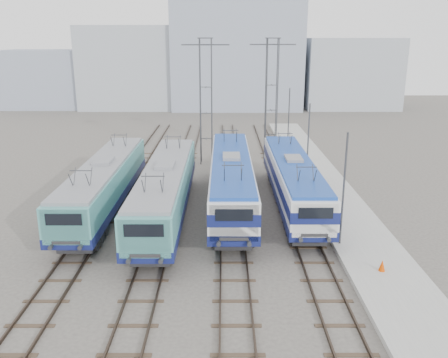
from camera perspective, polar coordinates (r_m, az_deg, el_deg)
ground at (r=26.81m, az=-3.72°, el=-10.07°), size 160.00×160.00×0.00m
platform at (r=35.09m, az=14.01°, el=-3.68°), size 4.00×70.00×0.30m
locomotive_far_left at (r=34.49m, az=-14.22°, el=-0.42°), size 2.81×17.77×3.34m
locomotive_center_left at (r=32.31m, az=-7.06°, el=-1.08°), size 2.89×18.23×3.43m
locomotive_center_right at (r=34.14m, az=0.89°, el=0.18°), size 2.93×18.55×3.49m
locomotive_far_right at (r=34.73m, az=8.32°, el=0.09°), size 2.78×17.57×3.30m
catenary_tower_west at (r=46.25m, az=-2.18°, el=9.93°), size 4.50×1.20×12.00m
catenary_tower_east at (r=48.44m, az=5.73°, el=10.17°), size 4.50×1.20×12.00m
mast_front at (r=28.13m, az=14.17°, el=-1.55°), size 0.12×0.12×7.00m
mast_mid at (r=39.46m, az=10.05°, el=3.89°), size 0.12×0.12×7.00m
mast_rear at (r=51.09m, az=7.77°, el=6.87°), size 0.12×0.12×7.00m
safety_cone at (r=26.51m, az=18.48°, el=-9.83°), size 0.35×0.35×0.61m
building_west at (r=87.46m, az=-10.67°, el=13.06°), size 18.00×12.00×14.00m
building_center at (r=85.98m, az=1.53°, el=14.61°), size 22.00×14.00×18.00m
building_east at (r=88.95m, az=14.81°, el=12.22°), size 16.00×12.00×12.00m
building_far_west at (r=91.83m, az=-20.66°, el=11.21°), size 14.00×10.00×10.00m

